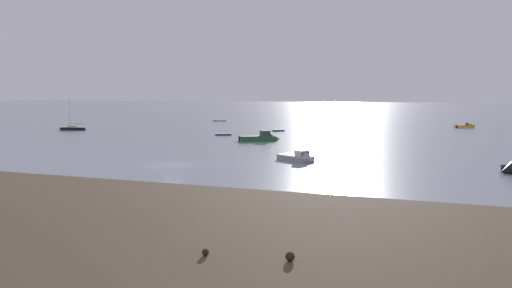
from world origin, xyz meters
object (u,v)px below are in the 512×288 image
Objects in this scene: sailboat_moored_1 at (73,129)px; rowboat_moored_2 at (278,131)px; motorboat_moored_1 at (467,127)px; motorboat_moored_3 at (300,159)px; rowboat_moored_0 at (223,134)px; motorboat_moored_0 at (263,139)px; rowboat_moored_3 at (220,121)px.

sailboat_moored_1 reaches higher than rowboat_moored_2.
rowboat_moored_2 is at bearing 175.59° from motorboat_moored_1.
rowboat_moored_2 is at bearing -175.69° from sailboat_moored_1.
rowboat_moored_2 is 0.59× the size of motorboat_moored_1.
rowboat_moored_0 is at bearing 156.56° from motorboat_moored_3.
rowboat_moored_0 is 12.77m from motorboat_moored_0.
sailboat_moored_1 is at bearing 153.90° from rowboat_moored_0.
rowboat_moored_3 is 80.06m from motorboat_moored_3.
motorboat_moored_0 is 1.39× the size of motorboat_moored_1.
motorboat_moored_1 is at bearing 19.66° from motorboat_moored_0.
motorboat_moored_3 is (56.81, -29.63, -0.00)m from sailboat_moored_1.
motorboat_moored_0 is 1.67× the size of rowboat_moored_3.
rowboat_moored_2 is at bearing -81.18° from rowboat_moored_3.
rowboat_moored_2 is 0.55× the size of motorboat_moored_3.
rowboat_moored_0 is 1.15× the size of rowboat_moored_2.
motorboat_moored_0 is at bearing -164.70° from motorboat_moored_1.
rowboat_moored_3 is at bearing 149.44° from motorboat_moored_3.
sailboat_moored_1 reaches higher than rowboat_moored_3.
motorboat_moored_3 is (11.39, -20.80, -0.09)m from motorboat_moored_0.
motorboat_moored_0 is at bearing 147.93° from motorboat_moored_3.
rowboat_moored_3 is (-18.63, 40.80, 0.04)m from rowboat_moored_0.
rowboat_moored_0 is 0.68× the size of motorboat_moored_1.
rowboat_moored_3 is at bearing -123.28° from sailboat_moored_1.
rowboat_moored_3 is at bearing 88.30° from motorboat_moored_0.
sailboat_moored_1 is 2.34× the size of rowboat_moored_2.
rowboat_moored_2 is 43.41m from motorboat_moored_3.
motorboat_moored_0 reaches higher than rowboat_moored_2.
rowboat_moored_3 is 0.78× the size of motorboat_moored_3.
motorboat_moored_1 reaches higher than rowboat_moored_0.
rowboat_moored_2 is (6.90, 12.44, -0.01)m from rowboat_moored_0.
motorboat_moored_0 is 56.36m from rowboat_moored_3.
motorboat_moored_0 reaches higher than rowboat_moored_3.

